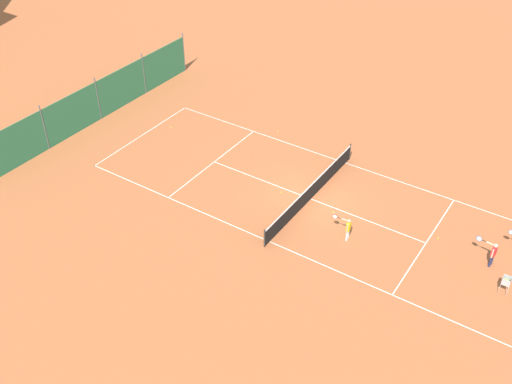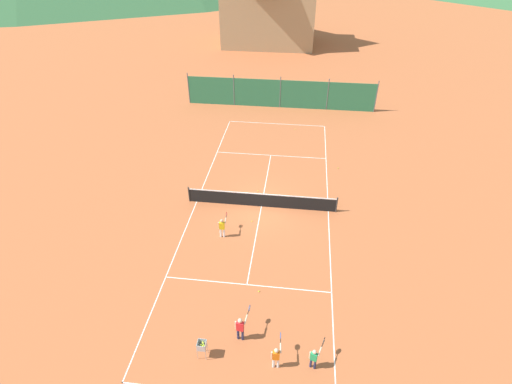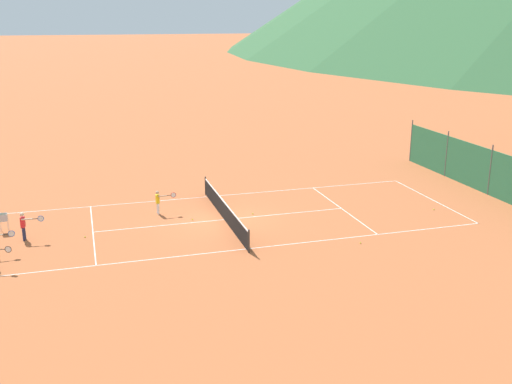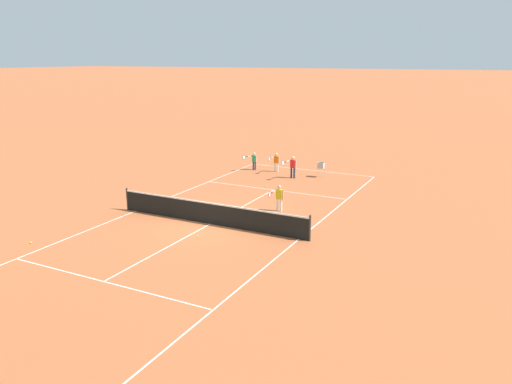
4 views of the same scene
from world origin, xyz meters
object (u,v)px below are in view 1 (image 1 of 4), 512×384
object	(u,v)px
tennis_ball_by_net_right	(281,192)
tennis_ball_alley_left	(171,127)
ball_hopper	(506,282)
tennis_ball_near_corner	(438,238)
tennis_ball_alley_right	(278,131)
tennis_net	(311,191)
player_far_baseline	(348,227)
player_near_baseline	(493,253)
tennis_ball_far_corner	(333,212)

from	to	relation	value
tennis_ball_by_net_right	tennis_ball_alley_left	xyz separation A→B (m)	(2.02, 9.36, 0.00)
ball_hopper	tennis_ball_near_corner	bearing A→B (deg)	62.54
tennis_ball_by_net_right	tennis_ball_alley_right	xyz separation A→B (m)	(5.33, 3.51, 0.00)
tennis_ball_alley_right	tennis_ball_near_corner	xyz separation A→B (m)	(-4.28, -11.89, 0.00)
tennis_ball_by_net_right	tennis_net	bearing A→B (deg)	-75.89
tennis_net	tennis_ball_alley_right	world-z (taller)	tennis_net
tennis_ball_alley_right	ball_hopper	bearing A→B (deg)	-111.68
player_far_baseline	tennis_ball_by_net_right	distance (m)	4.90
player_near_baseline	tennis_ball_alley_right	size ratio (longest dim) A/B	19.88
player_far_baseline	tennis_ball_near_corner	xyz separation A→B (m)	(2.48, -3.75, -0.69)
tennis_ball_near_corner	tennis_ball_far_corner	size ratio (longest dim) A/B	1.00
tennis_net	tennis_ball_near_corner	size ratio (longest dim) A/B	139.09
tennis_net	tennis_ball_far_corner	distance (m)	1.67
tennis_net	tennis_ball_near_corner	xyz separation A→B (m)	(0.64, -6.77, -0.47)
player_near_baseline	ball_hopper	bearing A→B (deg)	-144.18
tennis_ball_alley_right	tennis_ball_near_corner	world-z (taller)	same
player_near_baseline	tennis_ball_by_net_right	size ratio (longest dim) A/B	19.88
tennis_net	player_near_baseline	bearing A→B (deg)	-88.99
player_near_baseline	tennis_ball_near_corner	distance (m)	2.75
ball_hopper	tennis_net	bearing A→B (deg)	83.15
tennis_ball_near_corner	tennis_ball_alley_left	size ratio (longest dim) A/B	1.00
tennis_ball_alley_left	tennis_ball_far_corner	distance (m)	12.68
tennis_ball_by_net_right	tennis_ball_alley_right	size ratio (longest dim) A/B	1.00
tennis_net	tennis_ball_alley_left	world-z (taller)	tennis_net
tennis_ball_near_corner	tennis_ball_alley_left	distance (m)	17.77
player_near_baseline	tennis_ball_near_corner	world-z (taller)	player_near_baseline
player_far_baseline	ball_hopper	bearing A→B (deg)	-85.38
tennis_ball_by_net_right	ball_hopper	bearing A→B (deg)	-94.02
tennis_ball_far_corner	ball_hopper	world-z (taller)	ball_hopper
player_far_baseline	tennis_ball_alley_left	bearing A→B (deg)	76.11
tennis_ball_alley_left	ball_hopper	distance (m)	21.58
tennis_ball_alley_left	ball_hopper	size ratio (longest dim) A/B	0.07
player_far_baseline	tennis_ball_by_net_right	bearing A→B (deg)	72.71
tennis_net	tennis_ball_near_corner	bearing A→B (deg)	-84.61
tennis_ball_alley_right	tennis_ball_near_corner	bearing A→B (deg)	-109.81
tennis_ball_alley_left	tennis_ball_far_corner	size ratio (longest dim) A/B	1.00
tennis_net	tennis_ball_by_net_right	world-z (taller)	tennis_net
tennis_ball_by_net_right	tennis_ball_far_corner	distance (m)	3.16
tennis_ball_near_corner	ball_hopper	bearing A→B (deg)	-117.46
player_far_baseline	ball_hopper	distance (m)	7.41
tennis_ball_by_net_right	ball_hopper	distance (m)	12.06
player_near_baseline	tennis_ball_alley_right	bearing A→B (deg)	71.84
tennis_net	ball_hopper	bearing A→B (deg)	-96.85
player_near_baseline	tennis_ball_alley_right	world-z (taller)	player_near_baseline
tennis_ball_by_net_right	tennis_ball_alley_right	bearing A→B (deg)	33.35
tennis_net	tennis_ball_by_net_right	bearing A→B (deg)	104.11
player_near_baseline	tennis_ball_by_net_right	distance (m)	11.03
player_near_baseline	tennis_ball_far_corner	size ratio (longest dim) A/B	19.88
tennis_net	tennis_ball_alley_right	distance (m)	7.11
tennis_ball_alley_right	ball_hopper	xyz separation A→B (m)	(-6.17, -15.52, 0.63)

